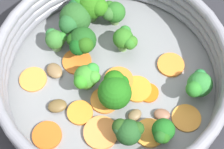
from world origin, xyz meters
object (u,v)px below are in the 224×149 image
(broccoli_floret_8, at_px, (163,132))
(mushroom_piece_3, at_px, (55,71))
(carrot_slice_5, at_px, (77,61))
(carrot_slice_7, at_px, (101,133))
(broccoli_floret_10, at_px, (55,39))
(carrot_slice_6, at_px, (171,65))
(carrot_slice_4, at_px, (33,79))
(broccoli_floret_1, at_px, (127,39))
(broccoli_floret_4, at_px, (127,131))
(carrot_slice_2, at_px, (80,113))
(carrot_slice_3, at_px, (150,133))
(broccoli_floret_2, at_px, (199,84))
(broccoli_floret_0, at_px, (82,42))
(broccoli_floret_3, at_px, (115,90))
(carrot_slice_10, at_px, (186,118))
(broccoli_floret_7, at_px, (91,6))
(broccoli_floret_5, at_px, (87,77))
(broccoli_floret_9, at_px, (75,17))
(broccoli_floret_6, at_px, (113,12))
(mushroom_piece_2, at_px, (162,115))
(mushroom_piece_1, at_px, (57,106))
(carrot_slice_11, at_px, (148,93))
(mushroom_piece_0, at_px, (135,115))
(carrot_slice_1, at_px, (47,135))
(carrot_slice_8, at_px, (137,89))
(skillet, at_px, (112,82))
(carrot_slice_0, at_px, (118,81))

(broccoli_floret_8, distance_m, mushroom_piece_3, 0.18)
(carrot_slice_5, height_order, carrot_slice_7, carrot_slice_7)
(carrot_slice_5, height_order, broccoli_floret_10, broccoli_floret_10)
(carrot_slice_6, bearing_deg, broccoli_floret_10, 95.61)
(carrot_slice_4, xyz_separation_m, broccoli_floret_1, (0.09, -0.12, 0.02))
(broccoli_floret_4, bearing_deg, carrot_slice_2, 77.70)
(carrot_slice_2, xyz_separation_m, carrot_slice_3, (-0.00, -0.10, -0.00))
(carrot_slice_2, distance_m, carrot_slice_4, 0.09)
(broccoli_floret_10, bearing_deg, broccoli_floret_2, -94.69)
(broccoli_floret_0, relative_size, broccoli_floret_3, 0.93)
(broccoli_floret_4, height_order, broccoli_floret_10, broccoli_floret_4)
(carrot_slice_10, height_order, broccoli_floret_8, broccoli_floret_8)
(broccoli_floret_0, height_order, broccoli_floret_7, broccoli_floret_7)
(broccoli_floret_5, bearing_deg, broccoli_floret_0, 25.94)
(carrot_slice_3, distance_m, broccoli_floret_10, 0.19)
(broccoli_floret_4, distance_m, broccoli_floret_9, 0.20)
(broccoli_floret_6, bearing_deg, carrot_slice_7, -168.65)
(carrot_slice_2, xyz_separation_m, broccoli_floret_6, (0.16, 0.00, 0.02))
(broccoli_floret_4, xyz_separation_m, mushroom_piece_2, (0.04, -0.04, -0.02))
(broccoli_floret_9, height_order, mushroom_piece_1, broccoli_floret_9)
(broccoli_floret_0, bearing_deg, carrot_slice_7, -150.61)
(carrot_slice_5, bearing_deg, carrot_slice_11, -100.00)
(carrot_slice_2, bearing_deg, carrot_slice_4, 69.73)
(mushroom_piece_0, distance_m, mushroom_piece_2, 0.04)
(carrot_slice_1, relative_size, carrot_slice_2, 1.11)
(carrot_slice_6, relative_size, mushroom_piece_2, 1.75)
(broccoli_floret_0, height_order, broccoli_floret_8, broccoli_floret_0)
(mushroom_piece_0, bearing_deg, carrot_slice_10, -75.92)
(carrot_slice_10, height_order, broccoli_floret_10, broccoli_floret_10)
(broccoli_floret_4, bearing_deg, broccoli_floret_8, -74.51)
(mushroom_piece_0, height_order, mushroom_piece_3, mushroom_piece_3)
(carrot_slice_8, relative_size, broccoli_floret_4, 0.94)
(carrot_slice_10, distance_m, broccoli_floret_9, 0.22)
(carrot_slice_4, distance_m, broccoli_floret_1, 0.15)
(broccoli_floret_4, height_order, broccoli_floret_5, broccoli_floret_4)
(carrot_slice_10, relative_size, broccoli_floret_2, 0.89)
(broccoli_floret_1, height_order, broccoli_floret_8, same)
(broccoli_floret_5, distance_m, mushroom_piece_3, 0.06)
(carrot_slice_4, bearing_deg, carrot_slice_10, -88.88)
(carrot_slice_7, bearing_deg, skillet, 6.36)
(carrot_slice_0, xyz_separation_m, broccoli_floret_10, (0.03, 0.11, 0.02))
(carrot_slice_1, relative_size, broccoli_floret_3, 0.72)
(mushroom_piece_1, bearing_deg, carrot_slice_11, -63.76)
(mushroom_piece_0, bearing_deg, mushroom_piece_2, -72.74)
(broccoli_floret_1, xyz_separation_m, broccoli_floret_5, (-0.08, 0.04, 0.00))
(broccoli_floret_6, bearing_deg, broccoli_floret_2, -120.54)
(broccoli_floret_9, bearing_deg, mushroom_piece_1, -171.98)
(skillet, bearing_deg, mushroom_piece_2, -113.23)
(carrot_slice_1, distance_m, mushroom_piece_2, 0.16)
(carrot_slice_2, distance_m, mushroom_piece_3, 0.08)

